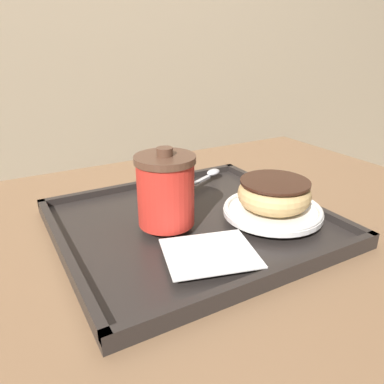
% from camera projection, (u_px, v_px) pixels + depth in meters
% --- Properties ---
extents(cafe_table, '(1.06, 0.81, 0.72)m').
position_uv_depth(cafe_table, '(209.00, 306.00, 0.66)').
color(cafe_table, '#846042').
rests_on(cafe_table, ground_plane).
extents(serving_tray, '(0.41, 0.37, 0.02)m').
position_uv_depth(serving_tray, '(192.00, 225.00, 0.60)').
color(serving_tray, '#282321').
rests_on(serving_tray, cafe_table).
extents(napkin_paper, '(0.14, 0.13, 0.00)m').
position_uv_depth(napkin_paper, '(210.00, 253.00, 0.49)').
color(napkin_paper, white).
rests_on(napkin_paper, serving_tray).
extents(coffee_cup_front, '(0.09, 0.09, 0.12)m').
position_uv_depth(coffee_cup_front, '(166.00, 190.00, 0.55)').
color(coffee_cup_front, red).
rests_on(coffee_cup_front, serving_tray).
extents(plate_with_chocolate_donut, '(0.16, 0.16, 0.01)m').
position_uv_depth(plate_with_chocolate_donut, '(273.00, 210.00, 0.60)').
color(plate_with_chocolate_donut, white).
rests_on(plate_with_chocolate_donut, serving_tray).
extents(donut_chocolate_glazed, '(0.11, 0.11, 0.04)m').
position_uv_depth(donut_chocolate_glazed, '(274.00, 193.00, 0.58)').
color(donut_chocolate_glazed, '#DBB270').
rests_on(donut_chocolate_glazed, plate_with_chocolate_donut).
extents(spoon, '(0.15, 0.08, 0.01)m').
position_uv_depth(spoon, '(207.00, 176.00, 0.75)').
color(spoon, silver).
rests_on(spoon, serving_tray).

